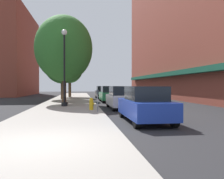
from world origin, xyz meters
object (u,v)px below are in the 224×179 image
at_px(lamppost, 64,66).
at_px(fire_hydrant, 91,104).
at_px(tree_far, 64,49).
at_px(car_green, 109,94).
at_px(car_silver, 121,98).
at_px(car_black, 103,92).
at_px(tree_near, 70,68).
at_px(car_blue, 145,105).
at_px(tree_mid, 62,61).
at_px(parking_meter_near, 98,98).

height_order(lamppost, fire_hydrant, lamppost).
distance_m(tree_far, car_green, 6.65).
xyz_separation_m(car_silver, car_black, (0.00, 14.08, 0.00)).
xyz_separation_m(tree_near, tree_far, (0.01, -11.75, 0.84)).
relative_size(fire_hydrant, tree_near, 0.13).
distance_m(lamppost, car_blue, 9.04).
height_order(fire_hydrant, car_silver, car_silver).
bearing_deg(tree_far, tree_mid, 95.50).
bearing_deg(car_green, lamppost, -125.40).
bearing_deg(parking_meter_near, tree_near, 97.48).
bearing_deg(fire_hydrant, car_green, 75.49).
distance_m(fire_hydrant, car_blue, 5.13).
bearing_deg(car_black, car_silver, -89.77).
relative_size(parking_meter_near, tree_mid, 0.18).
relative_size(lamppost, car_black, 1.37).
bearing_deg(tree_far, car_blue, -67.63).
xyz_separation_m(fire_hydrant, parking_meter_near, (0.32, -1.16, 0.43)).
bearing_deg(tree_far, parking_meter_near, -71.30).
distance_m(lamppost, car_black, 13.53).
distance_m(lamppost, car_silver, 5.03).
height_order(tree_far, car_green, tree_far).
height_order(tree_near, car_blue, tree_near).
bearing_deg(tree_far, car_black, 64.91).
xyz_separation_m(parking_meter_near, car_black, (1.95, 16.86, -0.14)).
relative_size(tree_near, car_blue, 1.46).
xyz_separation_m(car_green, car_black, (0.00, 6.95, 0.00)).
bearing_deg(tree_near, fire_hydrant, -83.04).
height_order(fire_hydrant, car_black, car_black).
relative_size(fire_hydrant, car_silver, 0.18).
relative_size(lamppost, car_green, 1.37).
bearing_deg(parking_meter_near, car_blue, -60.37).
height_order(tree_near, car_black, tree_near).
relative_size(fire_hydrant, tree_mid, 0.11).
xyz_separation_m(lamppost, tree_mid, (-0.88, 9.67, 1.38)).
relative_size(car_blue, car_green, 1.00).
height_order(fire_hydrant, car_green, car_green).
distance_m(car_silver, car_black, 14.08).
height_order(tree_mid, car_blue, tree_mid).
bearing_deg(car_blue, tree_far, 113.08).
xyz_separation_m(parking_meter_near, tree_mid, (-3.12, 13.89, 3.63)).
bearing_deg(lamppost, parking_meter_near, -62.06).
bearing_deg(car_green, tree_mid, 142.85).
relative_size(lamppost, car_blue, 1.37).
bearing_deg(tree_near, tree_far, -89.93).
distance_m(car_silver, car_green, 7.13).
height_order(tree_near, tree_mid, tree_mid).
bearing_deg(car_silver, tree_mid, 113.14).
xyz_separation_m(lamppost, car_blue, (4.19, -7.65, -2.39)).
distance_m(fire_hydrant, tree_near, 18.46).
relative_size(tree_mid, car_blue, 1.66).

